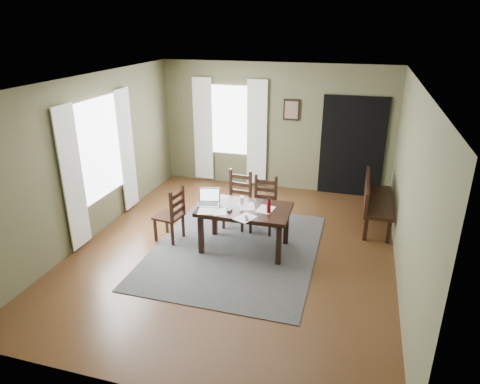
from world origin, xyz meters
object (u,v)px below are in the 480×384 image
(water_bottle, at_px, (269,206))
(chair_end, at_px, (171,215))
(chair_back_left, at_px, (238,200))
(chair_back_right, at_px, (264,205))
(dining_table, at_px, (245,213))
(laptop, at_px, (209,200))
(bench, at_px, (374,198))

(water_bottle, bearing_deg, chair_end, 179.16)
(chair_back_left, xyz_separation_m, chair_back_right, (0.49, -0.05, -0.02))
(chair_back_right, bearing_deg, dining_table, -99.17)
(laptop, bearing_deg, bench, 17.85)
(chair_back_left, xyz_separation_m, laptop, (-0.25, -0.79, 0.30))
(dining_table, distance_m, laptop, 0.62)
(chair_back_left, height_order, laptop, chair_back_left)
(bench, xyz_separation_m, water_bottle, (-1.60, -1.59, 0.32))
(chair_back_right, relative_size, bench, 0.63)
(chair_back_left, xyz_separation_m, bench, (2.35, 0.71, 0.02))
(chair_back_right, height_order, water_bottle, chair_back_right)
(chair_end, height_order, chair_back_left, chair_back_left)
(bench, height_order, water_bottle, water_bottle)
(chair_end, distance_m, water_bottle, 1.70)
(chair_back_right, bearing_deg, chair_end, -148.76)
(dining_table, height_order, water_bottle, water_bottle)
(chair_back_right, distance_m, water_bottle, 0.95)
(dining_table, bearing_deg, water_bottle, -11.86)
(dining_table, xyz_separation_m, laptop, (-0.60, 0.00, 0.15))
(dining_table, bearing_deg, chair_back_right, 79.02)
(chair_back_left, xyz_separation_m, water_bottle, (0.76, -0.88, 0.35))
(bench, distance_m, water_bottle, 2.28)
(dining_table, distance_m, bench, 2.51)
(chair_back_right, xyz_separation_m, bench, (1.86, 0.76, 0.04))
(dining_table, height_order, chair_back_left, chair_back_left)
(dining_table, relative_size, chair_back_left, 1.44)
(bench, height_order, laptop, laptop)
(dining_table, height_order, chair_back_right, chair_back_right)
(chair_end, height_order, water_bottle, water_bottle)
(dining_table, xyz_separation_m, chair_end, (-1.26, -0.06, -0.17))
(dining_table, bearing_deg, bench, 36.45)
(bench, distance_m, laptop, 3.02)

